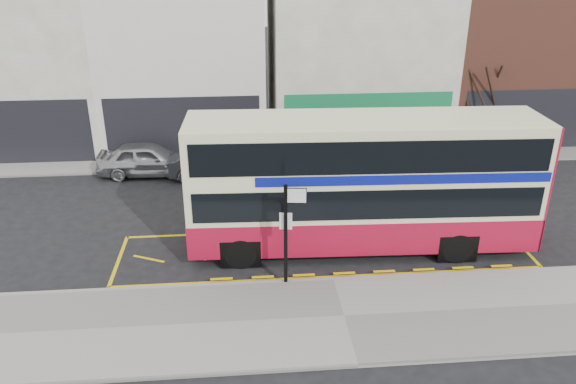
{
  "coord_description": "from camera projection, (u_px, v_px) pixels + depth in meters",
  "views": [
    {
      "loc": [
        -2.7,
        -15.21,
        9.76
      ],
      "look_at": [
        -1.22,
        2.0,
        2.12
      ],
      "focal_mm": 35.0,
      "sensor_mm": 36.0,
      "label": 1
    }
  ],
  "objects": [
    {
      "name": "far_pavement",
      "position": [
        297.0,
        156.0,
        28.01
      ],
      "size": [
        50.0,
        3.0,
        0.15
      ],
      "primitive_type": "cube",
      "color": "gray",
      "rests_on": "ground"
    },
    {
      "name": "road_markings",
      "position": [
        324.0,
        251.0,
        19.47
      ],
      "size": [
        14.0,
        3.4,
        0.01
      ],
      "primitive_type": null,
      "color": "yellow",
      "rests_on": "ground"
    },
    {
      "name": "street_tree_right",
      "position": [
        481.0,
        74.0,
        27.48
      ],
      "size": [
        2.66,
        2.66,
        5.75
      ],
      "color": "black",
      "rests_on": "ground"
    },
    {
      "name": "kerb",
      "position": [
        333.0,
        280.0,
        17.64
      ],
      "size": [
        40.0,
        0.15,
        0.15
      ],
      "primitive_type": "cube",
      "color": "gray",
      "rests_on": "ground"
    },
    {
      "name": "car_silver",
      "position": [
        148.0,
        159.0,
        25.66
      ],
      "size": [
        4.57,
        1.96,
        1.54
      ],
      "primitive_type": "imported",
      "rotation": [
        0.0,
        0.0,
        1.54
      ],
      "color": "#A0A0A4",
      "rests_on": "ground"
    },
    {
      "name": "terrace_right",
      "position": [
        516.0,
        48.0,
        30.8
      ],
      "size": [
        9.0,
        8.01,
        10.3
      ],
      "color": "brown",
      "rests_on": "ground"
    },
    {
      "name": "pavement",
      "position": [
        344.0,
        318.0,
        15.89
      ],
      "size": [
        40.0,
        4.0,
        0.15
      ],
      "primitive_type": "cube",
      "color": "gray",
      "rests_on": "ground"
    },
    {
      "name": "terrace_left",
      "position": [
        185.0,
        38.0,
        29.09
      ],
      "size": [
        8.0,
        8.01,
        11.8
      ],
      "color": "silver",
      "rests_on": "ground"
    },
    {
      "name": "ground",
      "position": [
        331.0,
        276.0,
        18.02
      ],
      "size": [
        120.0,
        120.0,
        0.0
      ],
      "primitive_type": "plane",
      "color": "black",
      "rests_on": "ground"
    },
    {
      "name": "double_decker_bus",
      "position": [
        364.0,
        182.0,
        18.83
      ],
      "size": [
        11.76,
        3.1,
        4.66
      ],
      "rotation": [
        0.0,
        0.0,
        -0.04
      ],
      "color": "beige",
      "rests_on": "ground"
    },
    {
      "name": "terrace_green_shop",
      "position": [
        355.0,
        40.0,
        29.9
      ],
      "size": [
        9.0,
        8.01,
        11.3
      ],
      "color": "white",
      "rests_on": "ground"
    },
    {
      "name": "car_white",
      "position": [
        417.0,
        151.0,
        27.06
      ],
      "size": [
        4.53,
        2.83,
        1.22
      ],
      "primitive_type": "imported",
      "rotation": [
        0.0,
        0.0,
        1.29
      ],
      "color": "white",
      "rests_on": "ground"
    },
    {
      "name": "car_grey",
      "position": [
        216.0,
        164.0,
        25.28
      ],
      "size": [
        4.4,
        1.93,
        1.41
      ],
      "primitive_type": "imported",
      "rotation": [
        0.0,
        0.0,
        1.46
      ],
      "color": "#3E4246",
      "rests_on": "ground"
    },
    {
      "name": "terrace_far_left",
      "position": [
        27.0,
        50.0,
        28.67
      ],
      "size": [
        8.0,
        8.01,
        10.8
      ],
      "color": "white",
      "rests_on": "ground"
    },
    {
      "name": "bus_stop_post",
      "position": [
        288.0,
        226.0,
        16.69
      ],
      "size": [
        0.8,
        0.2,
        3.26
      ],
      "rotation": [
        0.0,
        0.0,
        -0.12
      ],
      "color": "black",
      "rests_on": "pavement"
    }
  ]
}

